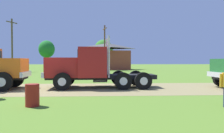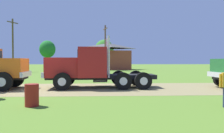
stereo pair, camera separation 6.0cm
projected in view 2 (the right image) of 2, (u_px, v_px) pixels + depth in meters
ground_plane at (45, 89)px, 13.20m from camera, size 200.00×200.00×0.00m
dirt_track at (45, 89)px, 13.20m from camera, size 120.00×5.91×0.01m
truck_foreground_white at (88, 68)px, 13.71m from camera, size 7.21×2.84×3.31m
steel_barrel at (32, 95)px, 8.10m from camera, size 0.53×0.53×0.86m
shed_building at (108, 57)px, 43.23m from camera, size 9.50×7.27×5.45m
utility_pole_near at (13, 44)px, 34.49m from camera, size 0.98×2.08×8.69m
utility_pole_far at (105, 47)px, 37.12m from camera, size 0.69×2.16×8.06m
tree_left at (47, 49)px, 55.28m from camera, size 4.16×4.16×7.17m
tree_mid at (104, 50)px, 52.73m from camera, size 4.71×4.71×7.13m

